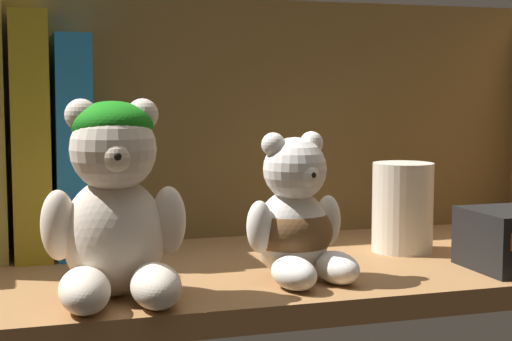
{
  "coord_description": "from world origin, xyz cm",
  "views": [
    {
      "loc": [
        -17.06,
        -67.14,
        17.61
      ],
      "look_at": [
        3.85,
        0.0,
        10.56
      ],
      "focal_mm": 55.37,
      "sensor_mm": 36.0,
      "label": 1
    }
  ],
  "objects_px": {
    "teddy_bear_smaller": "(295,222)",
    "book_7": "(29,135)",
    "teddy_bear_larger": "(115,204)",
    "book_8": "(70,145)",
    "pillar_candle": "(403,207)"
  },
  "relations": [
    {
      "from": "book_7",
      "to": "book_8",
      "type": "distance_m",
      "value": 0.04
    },
    {
      "from": "teddy_bear_larger",
      "to": "teddy_bear_smaller",
      "type": "xyz_separation_m",
      "value": [
        0.15,
        0.02,
        -0.02
      ]
    },
    {
      "from": "teddy_bear_larger",
      "to": "teddy_bear_smaller",
      "type": "bearing_deg",
      "value": 6.43
    },
    {
      "from": "book_7",
      "to": "pillar_candle",
      "type": "distance_m",
      "value": 0.37
    },
    {
      "from": "book_7",
      "to": "teddy_bear_larger",
      "type": "bearing_deg",
      "value": -73.97
    },
    {
      "from": "teddy_bear_larger",
      "to": "pillar_candle",
      "type": "bearing_deg",
      "value": 17.88
    },
    {
      "from": "teddy_bear_smaller",
      "to": "book_7",
      "type": "bearing_deg",
      "value": 139.31
    },
    {
      "from": "teddy_bear_larger",
      "to": "pillar_candle",
      "type": "xyz_separation_m",
      "value": [
        0.29,
        0.09,
        -0.03
      ]
    },
    {
      "from": "teddy_bear_smaller",
      "to": "pillar_candle",
      "type": "xyz_separation_m",
      "value": [
        0.14,
        0.08,
        -0.0
      ]
    },
    {
      "from": "teddy_bear_larger",
      "to": "teddy_bear_smaller",
      "type": "distance_m",
      "value": 0.15
    },
    {
      "from": "book_7",
      "to": "teddy_bear_smaller",
      "type": "distance_m",
      "value": 0.28
    },
    {
      "from": "teddy_bear_larger",
      "to": "book_8",
      "type": "bearing_deg",
      "value": 95.24
    },
    {
      "from": "book_8",
      "to": "teddy_bear_larger",
      "type": "xyz_separation_m",
      "value": [
        0.02,
        -0.19,
        -0.03
      ]
    },
    {
      "from": "book_7",
      "to": "teddy_bear_smaller",
      "type": "bearing_deg",
      "value": -40.69
    },
    {
      "from": "book_7",
      "to": "book_8",
      "type": "bearing_deg",
      "value": 0.0
    }
  ]
}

